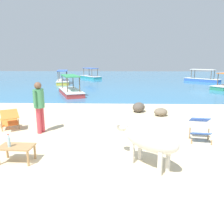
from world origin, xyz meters
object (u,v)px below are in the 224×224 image
cow (148,138)px  boat_yellow (63,81)px  person_standing (39,104)px  boat_teal (91,76)px  bottle (9,142)px  deck_chair_near (200,127)px  deck_chair_far (9,119)px  boat_blue (202,79)px  boat_red (71,90)px  low_bench_table (16,148)px

cow → boat_yellow: 18.11m
person_standing → boat_teal: 20.73m
bottle → deck_chair_near: (4.80, 1.62, -0.12)m
deck_chair_far → boat_yellow: 14.72m
boat_yellow → person_standing: bearing=-0.4°
boat_blue → boat_yellow: bearing=-125.3°
bottle → deck_chair_far: (-1.18, 2.37, -0.12)m
person_standing → boat_blue: bearing=70.7°
deck_chair_far → boat_blue: (12.52, 17.09, -0.13)m
bottle → boat_blue: size_ratio=0.09×
cow → boat_red: boat_red is taller
bottle → deck_chair_far: bottle is taller
boat_blue → boat_teal: size_ratio=0.93×
bottle → boat_yellow: (-3.09, 16.97, -0.26)m
cow → bottle: 3.08m
cow → deck_chair_far: 4.91m
cow → boat_blue: size_ratio=0.44×
deck_chair_far → boat_yellow: size_ratio=0.24×
low_bench_table → person_standing: 2.16m
boat_yellow → deck_chair_near: bearing=15.2°
boat_red → person_standing: bearing=-17.0°
boat_blue → boat_red: size_ratio=0.89×
person_standing → low_bench_table: bearing=-71.1°
person_standing → boat_red: (-0.77, 7.96, -0.70)m
low_bench_table → person_standing: size_ratio=0.48×
cow → boat_red: bearing=-23.4°
low_bench_table → person_standing: bearing=97.3°
deck_chair_far → boat_blue: boat_blue is taller
low_bench_table → cow: bearing=0.4°
low_bench_table → boat_teal: bearing=95.6°
deck_chair_far → low_bench_table: bearing=176.4°
person_standing → boat_blue: 20.76m
boat_red → low_bench_table: bearing=-17.1°
deck_chair_far → boat_teal: boat_teal is taller
low_bench_table → boat_red: (-0.95, 10.02, -0.08)m
low_bench_table → boat_red: size_ratio=0.20×
bottle → boat_blue: boat_blue is taller
cow → boat_teal: boat_teal is taller
cow → boat_yellow: bearing=-24.5°
boat_blue → bottle: bearing=-75.4°
deck_chair_far → boat_blue: 21.19m
person_standing → boat_yellow: (-3.04, 14.85, -0.70)m
deck_chair_far → boat_red: size_ratio=0.24×
bottle → boat_yellow: 17.25m
bottle → low_bench_table: bearing=21.4°
cow → low_bench_table: cow is taller
boat_yellow → boat_teal: (1.96, 5.84, 0.00)m
bottle → person_standing: bearing=91.2°
person_standing → boat_red: bearing=109.6°
low_bench_table → boat_yellow: size_ratio=0.20×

